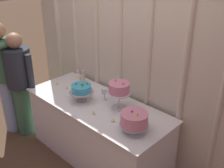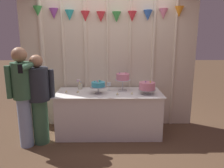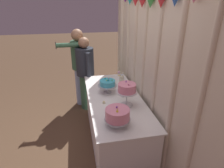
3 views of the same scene
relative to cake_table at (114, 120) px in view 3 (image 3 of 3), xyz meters
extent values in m
plane|color=brown|center=(0.00, -0.10, -0.40)|extent=(24.00, 24.00, 0.00)
cube|color=beige|center=(0.00, 0.46, 0.88)|extent=(3.38, 0.04, 2.55)
cylinder|color=beige|center=(-1.29, 0.43, 0.88)|extent=(0.09, 0.09, 2.55)
cylinder|color=beige|center=(-0.88, 0.43, 0.88)|extent=(0.05, 0.05, 2.55)
cylinder|color=beige|center=(-0.45, 0.43, 0.88)|extent=(0.08, 0.08, 2.55)
cylinder|color=beige|center=(-0.03, 0.43, 0.88)|extent=(0.06, 0.06, 2.55)
cylinder|color=beige|center=(0.41, 0.43, 0.88)|extent=(0.06, 0.06, 2.55)
cylinder|color=beige|center=(0.86, 0.43, 0.88)|extent=(0.07, 0.07, 2.55)
cylinder|color=beige|center=(1.28, 0.43, 0.88)|extent=(0.05, 0.05, 2.55)
cone|color=#DB333D|center=(-0.14, 0.40, 1.73)|extent=(0.17, 0.17, 0.19)
cone|color=green|center=(0.14, 0.40, 1.73)|extent=(0.17, 0.17, 0.19)
cube|color=white|center=(0.00, 0.00, -0.01)|extent=(1.85, 0.73, 0.78)
cube|color=white|center=(0.00, 0.00, 0.39)|extent=(1.90, 0.78, 0.01)
cylinder|color=#B2B2B7|center=(-0.19, -0.07, 0.40)|extent=(0.13, 0.13, 0.01)
cylinder|color=#B2B2B7|center=(-0.19, -0.07, 0.46)|extent=(0.02, 0.02, 0.10)
cylinder|color=#B2B2B7|center=(-0.19, -0.07, 0.52)|extent=(0.30, 0.30, 0.01)
cylinder|color=#3DB2D1|center=(-0.19, -0.07, 0.56)|extent=(0.24, 0.24, 0.08)
sphere|color=#2DB2B7|center=(-0.16, -0.07, 0.62)|extent=(0.04, 0.04, 0.04)
sphere|color=green|center=(-0.15, -0.01, 0.61)|extent=(0.02, 0.02, 0.02)
cone|color=pink|center=(-0.20, -0.06, 0.62)|extent=(0.03, 0.03, 0.04)
sphere|color=#2DB2B7|center=(-0.25, -0.10, 0.62)|extent=(0.02, 0.02, 0.02)
cone|color=yellow|center=(-0.18, -0.09, 0.62)|extent=(0.02, 0.02, 0.03)
cylinder|color=silver|center=(0.26, 0.11, 0.40)|extent=(0.17, 0.17, 0.01)
cylinder|color=silver|center=(0.26, 0.11, 0.50)|extent=(0.02, 0.02, 0.19)
cylinder|color=silver|center=(0.26, 0.11, 0.60)|extent=(0.29, 0.29, 0.01)
cylinder|color=pink|center=(0.26, 0.11, 0.66)|extent=(0.24, 0.24, 0.11)
sphere|color=pink|center=(0.31, 0.12, 0.73)|extent=(0.03, 0.03, 0.03)
cone|color=purple|center=(0.20, 0.12, 0.73)|extent=(0.02, 0.02, 0.03)
cylinder|color=#B2B2B7|center=(0.67, -0.11, 0.40)|extent=(0.15, 0.15, 0.01)
cylinder|color=#B2B2B7|center=(0.67, -0.11, 0.44)|extent=(0.02, 0.02, 0.06)
cylinder|color=#B2B2B7|center=(0.67, -0.11, 0.47)|extent=(0.30, 0.30, 0.01)
cylinder|color=pink|center=(0.67, -0.11, 0.54)|extent=(0.28, 0.28, 0.13)
cone|color=yellow|center=(0.72, -0.13, 0.62)|extent=(0.03, 0.03, 0.04)
sphere|color=purple|center=(0.64, -0.11, 0.62)|extent=(0.02, 0.02, 0.02)
cylinder|color=silver|center=(0.00, 0.13, 0.40)|extent=(0.06, 0.06, 0.00)
cylinder|color=silver|center=(0.00, 0.13, 0.44)|extent=(0.01, 0.01, 0.09)
cylinder|color=silver|center=(0.00, 0.13, 0.52)|extent=(0.07, 0.07, 0.06)
cylinder|color=beige|center=(-0.55, 0.24, 0.46)|extent=(0.08, 0.08, 0.12)
sphere|color=white|center=(-0.56, 0.28, 0.57)|extent=(0.03, 0.03, 0.03)
sphere|color=#CC9EC6|center=(-0.58, 0.20, 0.57)|extent=(0.04, 0.04, 0.04)
sphere|color=white|center=(-0.59, 0.22, 0.53)|extent=(0.04, 0.04, 0.04)
sphere|color=#E5C666|center=(-0.54, 0.19, 0.53)|extent=(0.03, 0.03, 0.03)
sphere|color=silver|center=(-0.54, 0.25, 0.53)|extent=(0.03, 0.03, 0.03)
cylinder|color=beige|center=(-0.76, -0.02, 0.40)|extent=(0.04, 0.04, 0.02)
sphere|color=#F9CC4C|center=(-0.76, -0.02, 0.42)|extent=(0.01, 0.01, 0.01)
cylinder|color=beige|center=(-0.56, -0.01, 0.40)|extent=(0.04, 0.04, 0.01)
sphere|color=#F9CC4C|center=(-0.56, -0.01, 0.42)|extent=(0.01, 0.01, 0.01)
cylinder|color=beige|center=(0.15, -0.19, 0.41)|extent=(0.04, 0.04, 0.02)
sphere|color=#F9CC4C|center=(0.15, -0.19, 0.43)|extent=(0.01, 0.01, 0.01)
cylinder|color=beige|center=(0.40, -0.14, 0.40)|extent=(0.05, 0.05, 0.02)
sphere|color=#F9CC4C|center=(0.40, -0.14, 0.42)|extent=(0.01, 0.01, 0.01)
cylinder|color=#3D6B4C|center=(-1.15, -0.35, -0.02)|extent=(0.30, 0.30, 0.76)
cylinder|color=#282D38|center=(-1.15, -0.35, 0.63)|extent=(0.42, 0.42, 0.54)
sphere|color=#A37556|center=(-1.15, -0.35, 1.00)|extent=(0.21, 0.21, 0.21)
cube|color=#232328|center=(-1.15, -0.51, 0.66)|extent=(0.04, 0.02, 0.35)
cylinder|color=#282D38|center=(-1.36, -0.40, 0.62)|extent=(0.08, 0.08, 0.48)
cylinder|color=#282D38|center=(-0.94, -0.30, 0.62)|extent=(0.08, 0.08, 0.48)
cylinder|color=#93ADD6|center=(-1.36, -0.46, 0.01)|extent=(0.29, 0.29, 0.82)
cylinder|color=#3D6B4C|center=(-1.36, -0.46, 0.71)|extent=(0.41, 0.41, 0.58)
sphere|color=#A37556|center=(-1.36, -0.46, 1.12)|extent=(0.23, 0.23, 0.23)
cylinder|color=#3D6B4C|center=(-1.53, -0.56, 0.71)|extent=(0.08, 0.08, 0.51)
cylinder|color=#3D6B4C|center=(-1.20, -0.62, 0.96)|extent=(0.08, 0.51, 0.08)
cube|color=black|center=(-1.20, -0.87, 0.96)|extent=(0.06, 0.01, 0.12)
camera|label=1|loc=(2.14, -1.94, 2.08)|focal=44.70mm
camera|label=2|loc=(0.02, -3.84, 1.42)|focal=35.34mm
camera|label=3|loc=(2.43, -0.53, 1.71)|focal=30.03mm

